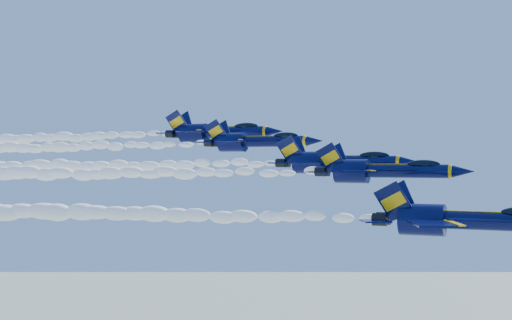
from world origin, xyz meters
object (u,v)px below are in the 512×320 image
at_px(jet_lead, 465,220).
at_px(jet_third, 337,162).
at_px(jet_second, 382,170).
at_px(jet_fifth, 216,132).
at_px(jet_fourth, 255,141).

xyz_separation_m(jet_lead, jet_third, (-16.97, 16.24, 5.18)).
relative_size(jet_second, jet_third, 0.94).
relative_size(jet_third, jet_fifth, 0.88).
xyz_separation_m(jet_third, jet_fifth, (-25.09, 17.29, 4.65)).
height_order(jet_third, jet_fifth, jet_fifth).
height_order(jet_lead, jet_fifth, jet_fifth).
bearing_deg(jet_fourth, jet_lead, -38.50).
bearing_deg(jet_fourth, jet_second, -38.21).
bearing_deg(jet_third, jet_fifth, 145.43).
bearing_deg(jet_second, jet_fourth, 141.79).
height_order(jet_third, jet_fourth, jet_fourth).
bearing_deg(jet_lead, jet_second, 140.81).
relative_size(jet_lead, jet_third, 1.08).
bearing_deg(jet_fourth, jet_fifth, 141.24).
bearing_deg(jet_third, jet_fourth, 148.69).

